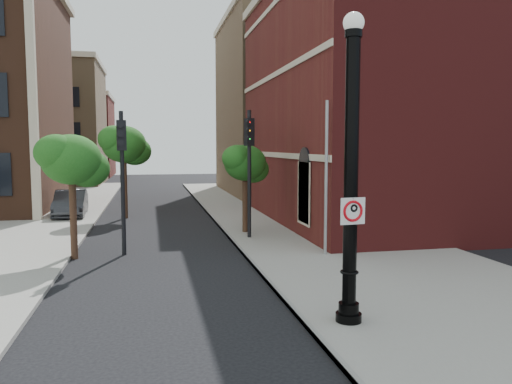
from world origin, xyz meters
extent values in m
plane|color=black|center=(0.00, 0.00, 0.00)|extent=(120.00, 120.00, 0.00)
cube|color=gray|center=(6.00, 10.00, 0.06)|extent=(8.00, 60.00, 0.12)
cube|color=gray|center=(-9.00, 18.00, 0.06)|extent=(10.00, 50.00, 0.12)
cube|color=gray|center=(2.05, 10.00, 0.07)|extent=(0.10, 60.00, 0.14)
cube|color=maroon|center=(16.00, 14.00, 6.00)|extent=(22.00, 16.00, 12.00)
cube|color=black|center=(4.96, 9.00, 2.00)|extent=(0.08, 1.40, 2.40)
cube|color=beige|center=(4.97, 14.00, 3.50)|extent=(0.06, 16.00, 0.25)
cube|color=beige|center=(4.97, 14.00, 7.50)|extent=(0.06, 16.00, 0.25)
cube|color=beige|center=(4.97, 14.00, 11.00)|extent=(0.06, 16.00, 0.25)
cube|color=beige|center=(-7.00, 17.00, 7.00)|extent=(0.40, 0.40, 14.00)
cube|color=#92744F|center=(-12.00, 44.00, 6.00)|extent=(12.00, 12.00, 12.00)
cube|color=maroon|center=(-12.00, 58.00, 5.00)|extent=(12.00, 12.00, 10.00)
cube|color=#92744F|center=(16.00, 30.00, 7.00)|extent=(22.00, 14.00, 14.00)
cylinder|color=black|center=(2.97, -0.54, 0.15)|extent=(0.57, 0.57, 0.30)
cylinder|color=black|center=(2.97, -0.54, 0.41)|extent=(0.45, 0.45, 0.25)
cylinder|color=black|center=(2.97, -0.54, 3.25)|extent=(0.30, 0.30, 5.89)
torus|color=black|center=(2.97, -0.54, 1.22)|extent=(0.41, 0.41, 0.06)
cylinder|color=black|center=(2.97, -0.54, 6.28)|extent=(0.37, 0.37, 0.15)
sphere|color=silver|center=(2.97, -0.54, 6.50)|extent=(0.45, 0.45, 0.45)
cube|color=white|center=(2.95, -0.71, 2.58)|extent=(0.57, 0.08, 0.57)
cube|color=black|center=(2.95, -0.71, 2.84)|extent=(0.57, 0.06, 0.05)
cube|color=black|center=(2.95, -0.71, 2.32)|extent=(0.57, 0.06, 0.05)
cube|color=black|center=(2.69, -0.74, 2.58)|extent=(0.05, 0.01, 0.57)
cube|color=black|center=(3.21, -0.69, 2.58)|extent=(0.05, 0.01, 0.57)
torus|color=red|center=(2.95, -0.71, 2.58)|extent=(0.46, 0.10, 0.46)
cube|color=red|center=(2.95, -0.71, 2.58)|extent=(0.32, 0.04, 0.32)
cube|color=black|center=(2.90, -0.72, 2.58)|extent=(0.05, 0.01, 0.27)
torus|color=black|center=(2.98, -0.71, 2.64)|extent=(0.18, 0.07, 0.18)
cylinder|color=black|center=(2.95, -0.71, 2.84)|extent=(0.03, 0.02, 0.03)
imported|color=#29292E|center=(-5.58, 18.60, 0.75)|extent=(1.85, 4.66, 1.51)
cylinder|color=black|center=(-2.20, 7.96, 2.59)|extent=(0.15, 0.15, 5.19)
cube|color=black|center=(-2.20, 7.96, 4.32)|extent=(0.36, 0.34, 1.08)
sphere|color=#E50505|center=(-2.22, 7.79, 4.70)|extent=(0.19, 0.19, 0.19)
sphere|color=#FF8C00|center=(-2.22, 7.79, 4.38)|extent=(0.19, 0.19, 0.19)
sphere|color=#00E519|center=(-2.22, 7.79, 4.05)|extent=(0.19, 0.19, 0.19)
cylinder|color=black|center=(2.82, 9.82, 2.71)|extent=(0.16, 0.16, 5.42)
cube|color=black|center=(2.82, 9.82, 4.52)|extent=(0.42, 0.40, 1.13)
sphere|color=#E50505|center=(2.76, 9.65, 4.91)|extent=(0.20, 0.20, 0.20)
sphere|color=#FF8C00|center=(2.76, 9.65, 4.57)|extent=(0.20, 0.20, 0.20)
sphere|color=#00E519|center=(2.76, 9.65, 4.23)|extent=(0.20, 0.20, 0.20)
cylinder|color=#999999|center=(4.80, 6.00, 2.76)|extent=(0.11, 0.11, 5.52)
cylinder|color=#352015|center=(-3.87, 7.65, 1.63)|extent=(0.24, 0.24, 3.25)
ellipsoid|color=#164F15|center=(-3.87, 7.65, 3.48)|extent=(2.04, 2.04, 1.74)
ellipsoid|color=#164F15|center=(-3.41, 8.02, 3.16)|extent=(1.58, 1.58, 1.34)
ellipsoid|color=#164F15|center=(-4.29, 7.37, 3.71)|extent=(1.49, 1.49, 1.26)
cylinder|color=#352015|center=(-2.57, 17.48, 1.88)|extent=(0.24, 0.24, 3.76)
ellipsoid|color=#164F15|center=(-2.57, 17.48, 4.03)|extent=(2.37, 2.37, 2.01)
ellipsoid|color=#164F15|center=(-2.03, 17.91, 3.66)|extent=(1.83, 1.83, 1.55)
ellipsoid|color=#164F15|center=(-3.05, 17.15, 4.30)|extent=(1.72, 1.72, 1.46)
cylinder|color=#352015|center=(2.89, 11.17, 1.49)|extent=(0.24, 0.24, 2.99)
ellipsoid|color=#164F15|center=(2.89, 11.17, 3.20)|extent=(1.88, 1.88, 1.60)
ellipsoid|color=#164F15|center=(3.32, 11.51, 2.90)|extent=(1.45, 1.45, 1.23)
ellipsoid|color=#164F15|center=(2.51, 10.91, 3.41)|extent=(1.37, 1.37, 1.16)
camera|label=1|loc=(-1.23, -10.51, 3.96)|focal=35.00mm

